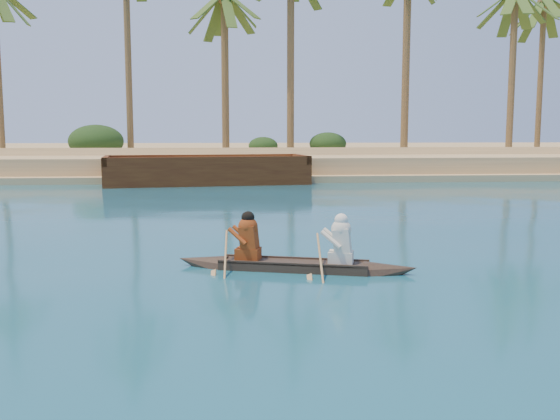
{
  "coord_description": "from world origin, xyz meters",
  "views": [
    {
      "loc": [
        -9.34,
        -11.4,
        2.75
      ],
      "look_at": [
        -8.19,
        1.81,
        1.09
      ],
      "focal_mm": 40.0,
      "sensor_mm": 36.0,
      "label": 1
    }
  ],
  "objects": [
    {
      "name": "shrub_cluster",
      "position": [
        0.0,
        31.5,
        1.2
      ],
      "size": [
        100.0,
        6.0,
        2.4
      ],
      "primitive_type": null,
      "color": "#173613",
      "rests_on": "ground"
    },
    {
      "name": "sandy_embankment",
      "position": [
        0.0,
        46.89,
        0.53
      ],
      "size": [
        150.0,
        51.0,
        1.5
      ],
      "color": "#DCB77C",
      "rests_on": "ground"
    },
    {
      "name": "canoe",
      "position": [
        -8.0,
        0.79,
        0.26
      ],
      "size": [
        4.85,
        1.97,
        1.34
      ],
      "rotation": [
        0.0,
        0.0,
        -0.28
      ],
      "color": "#382B1E",
      "rests_on": "ground"
    },
    {
      "name": "barge_mid",
      "position": [
        -10.33,
        22.0,
        0.62
      ],
      "size": [
        10.98,
        4.86,
        1.77
      ],
      "rotation": [
        0.0,
        0.0,
        0.13
      ],
      "color": "#5F3114",
      "rests_on": "ground"
    },
    {
      "name": "palm_grove",
      "position": [
        0.0,
        35.0,
        8.0
      ],
      "size": [
        110.0,
        14.0,
        16.0
      ],
      "primitive_type": null,
      "color": "#2D4E1B",
      "rests_on": "ground"
    }
  ]
}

